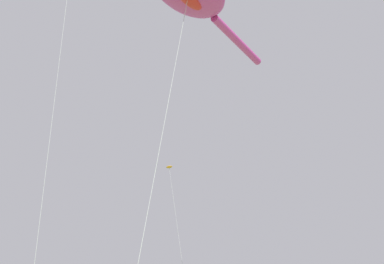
% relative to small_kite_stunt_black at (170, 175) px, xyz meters
% --- Properties ---
extents(small_kite_stunt_black, '(0.41, 3.21, 11.03)m').
position_rel_small_kite_stunt_black_xyz_m(small_kite_stunt_black, '(0.00, 0.00, 0.00)').
color(small_kite_stunt_black, orange).
rests_on(small_kite_stunt_black, ground).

